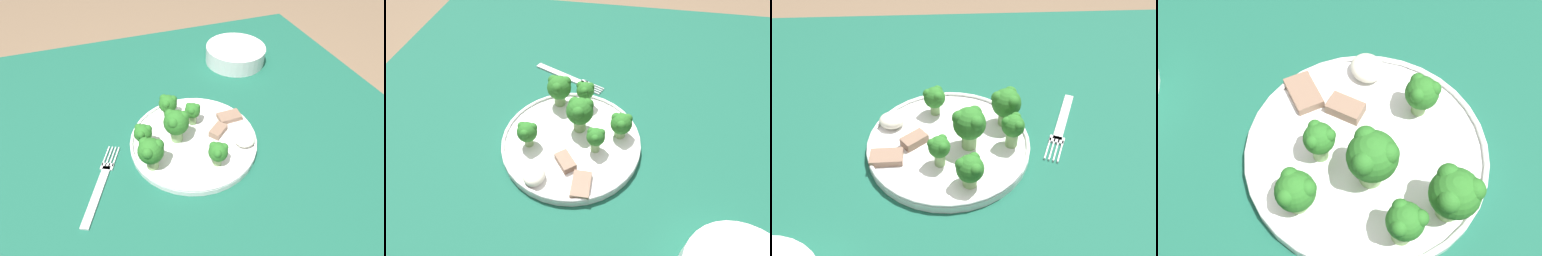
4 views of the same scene
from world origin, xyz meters
TOP-DOWN VIEW (x-y plane):
  - table at (0.00, 0.00)m, footprint 1.08×1.00m
  - dinner_plate at (0.04, -0.00)m, footprint 0.26×0.26m
  - fork at (-0.15, -0.04)m, footprint 0.09×0.17m
  - broccoli_floret_near_rim_left at (0.01, 0.01)m, footprint 0.05×0.05m
  - broccoli_floret_center_left at (-0.06, 0.01)m, footprint 0.04×0.04m
  - broccoli_floret_back_left at (0.05, 0.05)m, footprint 0.03×0.03m
  - broccoli_floret_front_left at (-0.05, -0.04)m, footprint 0.05×0.05m
  - broccoli_floret_center_back at (0.06, -0.07)m, footprint 0.04×0.04m
  - broccoli_floret_mid_cluster at (0.01, 0.09)m, footprint 0.04×0.04m
  - meat_slice_front_slice at (0.09, 0.00)m, footprint 0.05×0.04m
  - meat_slice_middle_slice at (0.13, 0.03)m, footprint 0.05×0.03m
  - sauce_dollop at (0.13, -0.05)m, footprint 0.04×0.04m

SIDE VIEW (x-z plane):
  - table at x=0.00m, z-range 0.27..1.00m
  - fork at x=-0.15m, z-range 0.74..0.74m
  - dinner_plate at x=0.04m, z-range 0.74..0.76m
  - meat_slice_middle_slice at x=0.13m, z-range 0.75..0.76m
  - meat_slice_front_slice at x=0.09m, z-range 0.75..0.77m
  - sauce_dollop at x=0.13m, z-range 0.75..0.77m
  - broccoli_floret_mid_cluster at x=0.01m, z-range 0.76..0.81m
  - broccoli_floret_center_back at x=0.06m, z-range 0.76..0.81m
  - broccoli_floret_back_left at x=0.05m, z-range 0.76..0.81m
  - broccoli_floret_center_left at x=-0.06m, z-range 0.76..0.82m
  - broccoli_floret_front_left at x=-0.05m, z-range 0.76..0.83m
  - broccoli_floret_near_rim_left at x=0.01m, z-range 0.76..0.83m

